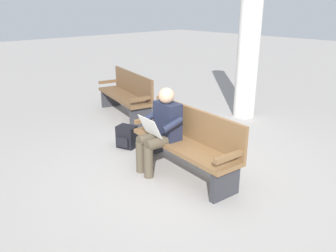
{
  "coord_description": "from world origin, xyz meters",
  "views": [
    {
      "loc": [
        -2.99,
        3.1,
        2.24
      ],
      "look_at": [
        0.15,
        0.15,
        0.7
      ],
      "focal_mm": 36.55,
      "sensor_mm": 36.0,
      "label": 1
    }
  ],
  "objects": [
    {
      "name": "ground_plane",
      "position": [
        0.0,
        0.0,
        0.0
      ],
      "size": [
        40.0,
        40.0,
        0.0
      ],
      "primitive_type": "plane",
      "color": "gray"
    },
    {
      "name": "bench_near",
      "position": [
        -0.01,
        -0.07,
        0.46
      ],
      "size": [
        1.84,
        0.67,
        0.9
      ],
      "rotation": [
        0.0,
        0.0,
        -0.11
      ],
      "color": "brown",
      "rests_on": "ground"
    },
    {
      "name": "support_pillar",
      "position": [
        0.95,
        -2.8,
        1.92
      ],
      "size": [
        0.43,
        0.43,
        3.84
      ],
      "primitive_type": "cylinder",
      "color": "silver",
      "rests_on": "ground"
    },
    {
      "name": "bench_far",
      "position": [
        2.67,
        -1.04,
        0.46
      ],
      "size": [
        1.86,
        0.88,
        0.9
      ],
      "rotation": [
        0.0,
        0.0,
        -0.23
      ],
      "color": "brown",
      "rests_on": "ground"
    },
    {
      "name": "person_seated",
      "position": [
        0.31,
        0.13,
        0.63
      ],
      "size": [
        0.6,
        0.6,
        1.18
      ],
      "rotation": [
        0.0,
        0.0,
        -0.11
      ],
      "color": "#1E2338",
      "rests_on": "ground"
    },
    {
      "name": "backpack",
      "position": [
        1.28,
        0.02,
        0.18
      ],
      "size": [
        0.36,
        0.33,
        0.37
      ],
      "rotation": [
        0.0,
        0.0,
        0.34
      ],
      "color": "black",
      "rests_on": "ground"
    }
  ]
}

